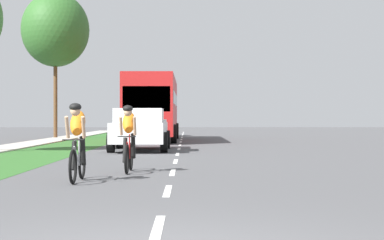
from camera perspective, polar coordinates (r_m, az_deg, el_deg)
name	(u,v)px	position (r m, az deg, el deg)	size (l,w,h in m)	color
ground_plane	(179,149)	(25.78, -1.20, -2.66)	(120.00, 120.00, 0.00)	#4C4C4F
grass_verge	(57,149)	(26.32, -12.10, -2.60)	(2.93, 70.00, 0.01)	#2D6026
sidewalk_concrete	(1,149)	(26.88, -16.93, -2.54)	(1.68, 70.00, 0.10)	#B2ADA3
lane_markings_center	(180,145)	(29.77, -1.10, -2.27)	(0.12, 54.07, 0.01)	white
cyclist_lead	(77,141)	(12.88, -10.33, -1.92)	(0.42, 1.72, 1.58)	black
cyclist_trailing	(129,138)	(14.90, -5.75, -1.63)	(0.42, 1.72, 1.58)	black
pickup_white	(140,129)	(24.68, -4.70, -0.86)	(2.22, 5.10, 1.64)	silver
bus_red	(153,105)	(35.43, -3.54, 1.33)	(2.78, 11.60, 3.48)	red
street_tree_far	(55,30)	(40.80, -12.26, 7.96)	(4.23, 4.23, 9.14)	brown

